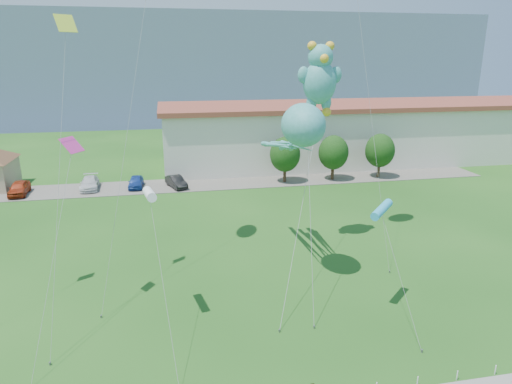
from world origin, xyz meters
TOP-DOWN VIEW (x-y plane):
  - parking_strip at (0.00, 35.00)m, footprint 70.00×6.00m
  - hill_ridge at (0.00, 120.00)m, footprint 160.00×50.00m
  - warehouse at (26.00, 44.00)m, footprint 61.00×15.00m
  - tree_near at (10.00, 34.00)m, footprint 3.60×3.60m
  - tree_mid at (16.00, 34.00)m, footprint 3.60×3.60m
  - tree_far at (22.00, 34.00)m, footprint 3.60×3.60m
  - parked_car_red at (-19.49, 34.44)m, footprint 1.94×4.40m
  - parked_car_white at (-12.37, 35.37)m, footprint 2.14×4.73m
  - parked_car_blue at (-7.27, 34.97)m, footprint 1.70×3.91m
  - parked_car_black at (-2.75, 34.17)m, footprint 2.62×4.18m
  - octopus_kite at (4.72, 11.43)m, footprint 2.68×13.39m
  - teddy_bear_kite at (7.70, 15.88)m, footprint 7.55×12.98m
  - small_kite_pink at (-8.85, 8.39)m, footprint 2.23×8.01m
  - small_kite_yellow at (-8.93, 10.80)m, footprint 1.61×9.20m
  - small_kite_white at (-4.60, 6.77)m, footprint 1.32×7.81m
  - small_kite_cyan at (8.09, 5.47)m, footprint 0.74×5.79m

SIDE VIEW (x-z plane):
  - parking_strip at x=0.00m, z-range 0.00..0.06m
  - parked_car_black at x=-2.75m, z-range 0.06..1.36m
  - parked_car_blue at x=-7.27m, z-range 0.06..1.37m
  - parked_car_white at x=-12.37m, z-range 0.06..1.40m
  - parked_car_red at x=-19.49m, z-range 0.06..1.53m
  - tree_near at x=10.00m, z-range 0.65..6.12m
  - tree_mid at x=16.00m, z-range 0.65..6.12m
  - tree_far at x=22.00m, z-range 0.65..6.12m
  - warehouse at x=26.00m, z-range 0.02..8.22m
  - small_kite_cyan at x=8.09m, z-range 2.81..9.38m
  - small_kite_white at x=-4.60m, z-range 3.42..11.26m
  - small_kite_pink at x=-8.85m, z-range 3.55..13.72m
  - octopus_kite at x=4.72m, z-range 3.65..15.35m
  - hill_ridge at x=0.00m, z-range 0.00..25.00m
  - teddy_bear_kite at x=7.70m, z-range 5.21..20.67m
  - small_kite_yellow at x=-8.93m, z-range 5.60..22.22m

